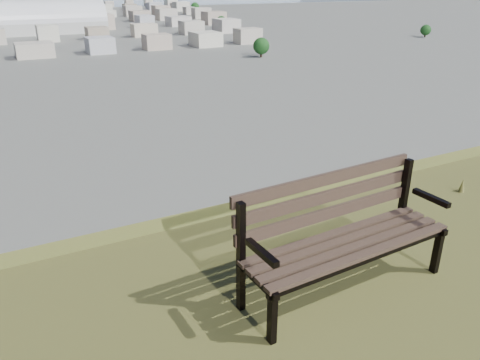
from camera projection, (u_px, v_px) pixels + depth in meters
park_bench at (341, 228)px, 4.01m from camera, size 1.95×0.71×1.00m
arena at (53, 23)px, 260.74m from camera, size 55.71×24.36×23.35m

